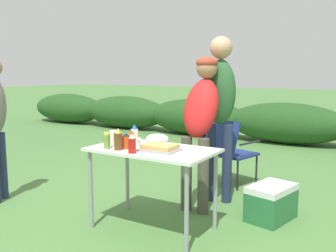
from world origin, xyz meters
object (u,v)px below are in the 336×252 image
object	(u,v)px
mixing_bowl	(157,139)
ketchup_bottle	(132,144)
paper_cup_stack	(114,138)
standing_person_in_dark_puffer	(220,101)
mayo_bottle	(135,136)
plate_stack	(129,141)
standing_person_in_gray_fleece	(201,115)
beer_bottle	(118,140)
camp_chair_green_behind_table	(229,149)
folding_table	(152,157)
hot_sauce_bottle	(126,141)
relish_jar	(107,141)
cooler_box	(271,202)
food_tray	(160,148)
mustard_bottle	(131,139)

from	to	relation	value
mixing_bowl	ketchup_bottle	world-z (taller)	ketchup_bottle
paper_cup_stack	standing_person_in_dark_puffer	size ratio (longest dim) A/B	0.08
mixing_bowl	standing_person_in_dark_puffer	bearing A→B (deg)	70.38
standing_person_in_dark_puffer	mayo_bottle	bearing A→B (deg)	-123.41
plate_stack	standing_person_in_gray_fleece	bearing A→B (deg)	50.65
beer_bottle	camp_chair_green_behind_table	world-z (taller)	beer_bottle
beer_bottle	plate_stack	bearing A→B (deg)	109.78
folding_table	hot_sauce_bottle	xyz separation A→B (m)	(-0.20, -0.12, 0.14)
paper_cup_stack	standing_person_in_dark_puffer	world-z (taller)	standing_person_in_dark_puffer
relish_jar	cooler_box	bearing A→B (deg)	39.15
mayo_bottle	cooler_box	size ratio (longest dim) A/B	0.37
food_tray	plate_stack	world-z (taller)	food_tray
standing_person_in_dark_puffer	relish_jar	bearing A→B (deg)	-124.89
folding_table	beer_bottle	bearing A→B (deg)	-138.00
mayo_bottle	standing_person_in_gray_fleece	bearing A→B (deg)	62.86
camp_chair_green_behind_table	standing_person_in_gray_fleece	bearing A→B (deg)	-71.83
mustard_bottle	cooler_box	distance (m)	1.47
beer_bottle	cooler_box	bearing A→B (deg)	41.74
ketchup_bottle	mustard_bottle	distance (m)	0.24
mixing_bowl	cooler_box	size ratio (longest dim) A/B	0.40
standing_person_in_gray_fleece	ketchup_bottle	bearing A→B (deg)	-98.55
food_tray	mayo_bottle	distance (m)	0.33
folding_table	food_tray	distance (m)	0.16
mayo_bottle	plate_stack	bearing A→B (deg)	144.26
hot_sauce_bottle	standing_person_in_dark_puffer	xyz separation A→B (m)	(0.41, 1.10, 0.29)
folding_table	mustard_bottle	world-z (taller)	mustard_bottle
food_tray	camp_chair_green_behind_table	xyz separation A→B (m)	(-0.02, 1.63, -0.30)
standing_person_in_dark_puffer	standing_person_in_gray_fleece	bearing A→B (deg)	-114.20
camp_chair_green_behind_table	food_tray	bearing A→B (deg)	-74.06
ketchup_bottle	cooler_box	world-z (taller)	ketchup_bottle
relish_jar	standing_person_in_dark_puffer	distance (m)	1.35
camp_chair_green_behind_table	cooler_box	bearing A→B (deg)	-31.59
mixing_bowl	relish_jar	world-z (taller)	relish_jar
beer_bottle	mustard_bottle	size ratio (longest dim) A/B	1.25
folding_table	mustard_bottle	xyz separation A→B (m)	(-0.19, -0.05, 0.15)
hot_sauce_bottle	cooler_box	distance (m)	1.51
standing_person_in_gray_fleece	cooler_box	world-z (taller)	standing_person_in_gray_fleece
cooler_box	folding_table	bearing A→B (deg)	-35.30
hot_sauce_bottle	ketchup_bottle	world-z (taller)	ketchup_bottle
hot_sauce_bottle	ketchup_bottle	xyz separation A→B (m)	(0.16, -0.13, 0.01)
ketchup_bottle	standing_person_in_dark_puffer	world-z (taller)	standing_person_in_dark_puffer
folding_table	beer_bottle	size ratio (longest dim) A/B	5.84
standing_person_in_gray_fleece	camp_chair_green_behind_table	size ratio (longest dim) A/B	1.88
folding_table	relish_jar	distance (m)	0.43
paper_cup_stack	mayo_bottle	xyz separation A→B (m)	(0.16, 0.10, 0.02)
mixing_bowl	cooler_box	bearing A→B (deg)	31.68
plate_stack	standing_person_in_dark_puffer	xyz separation A→B (m)	(0.54, 0.88, 0.34)
beer_bottle	relish_jar	size ratio (longest dim) A/B	1.31
plate_stack	mixing_bowl	bearing A→B (deg)	17.42
mustard_bottle	cooler_box	size ratio (longest dim) A/B	0.28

